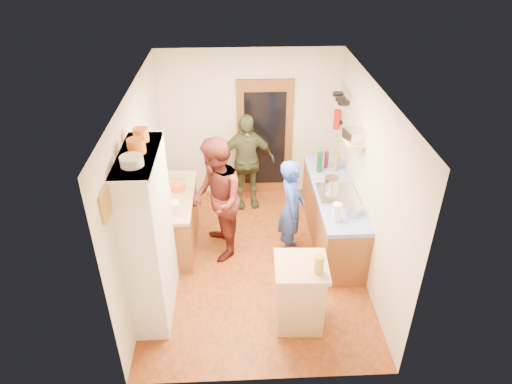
{
  "coord_description": "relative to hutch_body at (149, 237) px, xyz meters",
  "views": [
    {
      "loc": [
        -0.24,
        -5.18,
        4.39
      ],
      "look_at": [
        0.01,
        0.15,
        1.1
      ],
      "focal_mm": 32.0,
      "sensor_mm": 36.0,
      "label": 1
    }
  ],
  "objects": [
    {
      "name": "ceiling",
      "position": [
        1.3,
        0.8,
        1.51
      ],
      "size": [
        3.0,
        4.0,
        0.02
      ],
      "primitive_type": "cube",
      "color": "silver",
      "rests_on": "ground"
    },
    {
      "name": "wall_shelf",
      "position": [
        2.67,
        1.25,
        0.6
      ],
      "size": [
        0.26,
        0.42,
        0.03
      ],
      "primitive_type": "cube",
      "color": "tan",
      "rests_on": "wall_right"
    },
    {
      "name": "orange_pot_b",
      "position": [
        0.0,
        0.32,
        1.18
      ],
      "size": [
        0.17,
        0.17,
        0.15
      ],
      "primitive_type": "cylinder",
      "color": "orange",
      "rests_on": "hutch_top_shelf"
    },
    {
      "name": "paper_towel",
      "position": [
        2.35,
        0.5,
        -0.07
      ],
      "size": [
        0.15,
        0.15,
        0.26
      ],
      "primitive_type": "cylinder",
      "rotation": [
        0.0,
        0.0,
        -0.34
      ],
      "color": "white",
      "rests_on": "right_counter_top"
    },
    {
      "name": "hutch_body",
      "position": [
        0.0,
        0.0,
        0.0
      ],
      "size": [
        0.4,
        1.2,
        2.2
      ],
      "primitive_type": "cube",
      "color": "silver",
      "rests_on": "ground"
    },
    {
      "name": "plate_stack",
      "position": [
        0.0,
        -0.26,
        1.15
      ],
      "size": [
        0.24,
        0.24,
        0.1
      ],
      "primitive_type": "cylinder",
      "color": "white",
      "rests_on": "hutch_top_shelf"
    },
    {
      "name": "right_counter_base",
      "position": [
        2.5,
        1.3,
        -0.68
      ],
      "size": [
        0.6,
        2.2,
        0.84
      ],
      "primitive_type": "cube",
      "color": "brown",
      "rests_on": "ground"
    },
    {
      "name": "picture_frame",
      "position": [
        -0.18,
        -0.75,
        0.95
      ],
      "size": [
        0.03,
        0.25,
        0.3
      ],
      "primitive_type": "cube",
      "color": "gold",
      "rests_on": "wall_left"
    },
    {
      "name": "left_counter_top",
      "position": [
        0.1,
        1.25,
        -0.23
      ],
      "size": [
        0.64,
        1.44,
        0.05
      ],
      "primitive_type": "cube",
      "color": "tan",
      "rests_on": "left_counter_base"
    },
    {
      "name": "pan_hang_c",
      "position": [
        2.7,
        2.55,
        0.81
      ],
      "size": [
        0.17,
        0.17,
        0.05
      ],
      "primitive_type": "cylinder",
      "color": "black",
      "rests_on": "pan_rail"
    },
    {
      "name": "kettle",
      "position": [
        0.05,
        1.16,
        -0.12
      ],
      "size": [
        0.16,
        0.16,
        0.16
      ],
      "primitive_type": "cylinder",
      "rotation": [
        0.0,
        0.0,
        0.15
      ],
      "color": "white",
      "rests_on": "left_counter_top"
    },
    {
      "name": "radio",
      "position": [
        2.67,
        1.25,
        0.69
      ],
      "size": [
        0.28,
        0.34,
        0.15
      ],
      "primitive_type": "cube",
      "rotation": [
        0.0,
        0.0,
        0.22
      ],
      "color": "silver",
      "rests_on": "wall_shelf"
    },
    {
      "name": "ext_bracket",
      "position": [
        2.77,
        2.5,
        0.35
      ],
      "size": [
        0.06,
        0.1,
        0.04
      ],
      "primitive_type": "cube",
      "color": "black",
      "rests_on": "wall_right"
    },
    {
      "name": "person_hob",
      "position": [
        1.85,
        1.0,
        -0.34
      ],
      "size": [
        0.44,
        0.6,
        1.53
      ],
      "primitive_type": "imported",
      "rotation": [
        0.0,
        0.0,
        1.44
      ],
      "color": "#243CA1",
      "rests_on": "ground"
    },
    {
      "name": "hutch_top_shelf",
      "position": [
        0.0,
        0.0,
        1.08
      ],
      "size": [
        0.4,
        1.14,
        0.04
      ],
      "primitive_type": "cube",
      "color": "silver",
      "rests_on": "hutch_body"
    },
    {
      "name": "door_frame",
      "position": [
        1.55,
        2.77,
        -0.05
      ],
      "size": [
        0.95,
        0.06,
        2.1
      ],
      "primitive_type": "cube",
      "color": "brown",
      "rests_on": "ground"
    },
    {
      "name": "cutting_board",
      "position": [
        1.73,
        -0.32,
        -0.21
      ],
      "size": [
        0.36,
        0.3,
        0.02
      ],
      "primitive_type": "cube",
      "rotation": [
        0.0,
        0.0,
        -0.05
      ],
      "color": "white",
      "rests_on": "island_top"
    },
    {
      "name": "pot_on_hob",
      "position": [
        2.45,
        1.32,
        -0.09
      ],
      "size": [
        0.22,
        0.22,
        0.14
      ],
      "primitive_type": "cylinder",
      "color": "silver",
      "rests_on": "hob"
    },
    {
      "name": "island_base",
      "position": [
        1.78,
        -0.37,
        -0.67
      ],
      "size": [
        0.57,
        0.57,
        0.86
      ],
      "primitive_type": "cube",
      "rotation": [
        0.0,
        0.0,
        -0.05
      ],
      "color": "tan",
      "rests_on": "ground"
    },
    {
      "name": "orange_bowl",
      "position": [
        0.18,
        1.41,
        -0.15
      ],
      "size": [
        0.25,
        0.25,
        0.1
      ],
      "primitive_type": "cylinder",
      "rotation": [
        0.0,
        0.0,
        0.12
      ],
      "color": "orange",
      "rests_on": "left_counter_top"
    },
    {
      "name": "door_glass",
      "position": [
        1.55,
        2.74,
        -0.05
      ],
      "size": [
        0.7,
        0.02,
        1.7
      ],
      "primitive_type": "cube",
      "color": "black",
      "rests_on": "door_frame"
    },
    {
      "name": "left_counter_base",
      "position": [
        0.1,
        1.25,
        -0.68
      ],
      "size": [
        0.6,
        1.4,
        0.85
      ],
      "primitive_type": "cube",
      "color": "brown",
      "rests_on": "ground"
    },
    {
      "name": "island_top",
      "position": [
        1.78,
        -0.37,
        -0.22
      ],
      "size": [
        0.65,
        0.65,
        0.05
      ],
      "primitive_type": "cube",
      "rotation": [
        0.0,
        0.0,
        -0.05
      ],
      "color": "tan",
      "rests_on": "island_base"
    },
    {
      "name": "hob",
      "position": [
        2.5,
        1.15,
        -0.18
      ],
      "size": [
        0.55,
        0.58,
        0.04
      ],
      "primitive_type": "cube",
      "color": "silver",
      "rests_on": "right_counter_top"
    },
    {
      "name": "bottle_a",
      "position": [
        2.35,
        1.84,
        -0.03
      ],
      "size": [
        0.11,
        0.11,
        0.33
      ],
      "primitive_type": "cylinder",
      "rotation": [
        0.0,
        0.0,
        0.29
      ],
      "color": "#143F14",
      "rests_on": "right_counter_top"
    },
    {
      "name": "pan_hang_b",
      "position": [
        2.7,
        2.35,
        0.8
      ],
      "size": [
        0.16,
        0.16,
        0.05
      ],
      "primitive_type": "cylinder",
      "color": "black",
      "rests_on": "pan_rail"
    },
    {
      "name": "pan_hang_a",
      "position": [
        2.7,
        2.15,
        0.82
      ],
      "size": [
        0.18,
        0.18,
        0.05
      ],
      "primitive_type": "cylinder",
      "color": "black",
      "rests_on": "pan_rail"
    },
    {
      "name": "wall_back",
      "position": [
        1.3,
        2.81,
        0.2
      ],
      "size": [
        3.0,
        0.02,
        2.6
      ],
      "primitive_type": "cube",
      "color": "beige",
      "rests_on": "ground"
    },
    {
      "name": "floor",
      "position": [
        1.3,
        0.8,
        -1.11
      ],
      "size": [
        3.0,
        4.0,
        0.02
      ],
      "primitive_type": "cube",
      "color": "#913D16",
      "rests_on": "ground"
    },
    {
      "name": "chopping_board",
      "position": [
        0.12,
        1.82,
        -0.19
      ],
      "size": [
        0.33,
        0.27,
        0.02
      ],
      "primitive_type": "cube",
      "rotation": [
        0.0,
        0.0,
        -0.18
      ],
      "color": "tan",
      "rests_on": "left_counter_top"
    },
    {
      "name": "bottle_c",
      "position": [
        2.61,
        1.87,
        -0.03
      ],
      "size": [
        0.11,
        0.11,
        0.35
      ],
      "primitive_type": "cylinder",
      "rotation": [
        0.0,
        0.0,
        0.32
      ],
      "color": "olive",
      "rests_on": "right_counter_top"
    },
    {
      "name": "bottle_b",
      "position": [
        2.48,
        1.98,
        -0.06
      ],
      "size": [
        0.08,
        0.08,
        0.28
      ],
      "primitive_type": "cylinder",
      "rotation": [
        0.0,
        0.0,
        -0.13
      ],
      "color": "#591419",
      "rests_on": "right_counter_top"
    },
    {
      "name": "person_left",
      "position": [
        0.78,
        1.09,
        -0.17
      ],
      "size": [
        0.85,
        1.01,
        1.85
      ],
      "primitive_type": "imported",
      "rotation": [
        0.0,
        0.0,
        -1.4
      ],
      "color": "#4C1B16",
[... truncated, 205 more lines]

